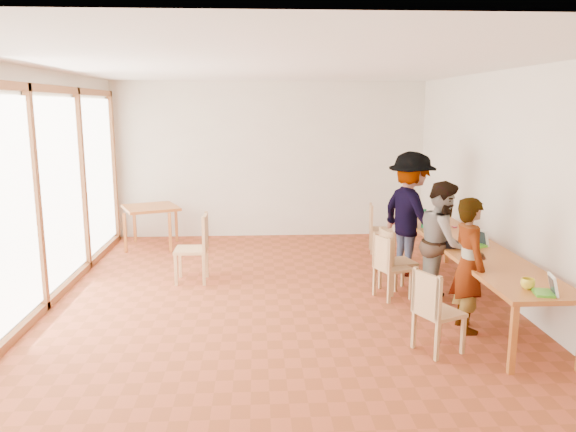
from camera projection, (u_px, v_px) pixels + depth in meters
name	position (u px, v px, depth m)	size (l,w,h in m)	color
ground	(278.00, 305.00, 7.25)	(8.00, 8.00, 0.00)	#A24527
wall_back	(270.00, 160.00, 10.88)	(6.00, 0.10, 3.00)	silver
wall_front	(306.00, 300.00, 3.04)	(6.00, 0.10, 3.00)	silver
wall_right	(514.00, 189.00, 7.13)	(0.10, 8.00, 3.00)	silver
window_wall	(34.00, 193.00, 6.80)	(0.10, 8.00, 3.00)	white
ceiling	(277.00, 64.00, 6.67)	(6.00, 8.00, 0.04)	white
communal_table	(473.00, 251.00, 7.18)	(0.80, 4.00, 0.75)	#AB6126
side_table	(151.00, 211.00, 10.14)	(0.90, 0.90, 0.75)	#AB6126
chair_near	(433.00, 303.00, 5.76)	(0.55, 0.55, 0.47)	tan
chair_mid	(388.00, 260.00, 7.41)	(0.52, 0.52, 0.46)	tan
chair_far	(392.00, 254.00, 7.67)	(0.50, 0.50, 0.47)	tan
chair_empty	(376.00, 223.00, 9.79)	(0.44, 0.44, 0.45)	tan
chair_spare	(198.00, 241.00, 8.13)	(0.47, 0.47, 0.53)	tan
person_near	(469.00, 265.00, 6.33)	(0.56, 0.37, 1.54)	gray
person_mid	(443.00, 242.00, 7.25)	(0.78, 0.60, 1.60)	gray
person_far	(410.00, 214.00, 8.45)	(1.21, 0.69, 1.87)	gray
laptop_near	(548.00, 289.00, 5.39)	(0.25, 0.27, 0.20)	#4DB627
laptop_mid	(478.00, 241.00, 7.27)	(0.30, 0.32, 0.22)	#4DB627
laptop_far	(444.00, 226.00, 8.21)	(0.29, 0.31, 0.22)	#4DB627
yellow_mug	(528.00, 284.00, 5.55)	(0.14, 0.14, 0.11)	yellow
green_bottle	(424.00, 218.00, 8.33)	(0.07, 0.07, 0.28)	#178041
clear_glass	(442.00, 218.00, 8.87)	(0.07, 0.07, 0.09)	silver
condiment_cup	(429.00, 222.00, 8.62)	(0.08, 0.08, 0.06)	white
pink_phone	(454.00, 227.00, 8.36)	(0.05, 0.10, 0.01)	#BD2A46
black_pouch	(449.00, 243.00, 7.23)	(0.16, 0.26, 0.09)	black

